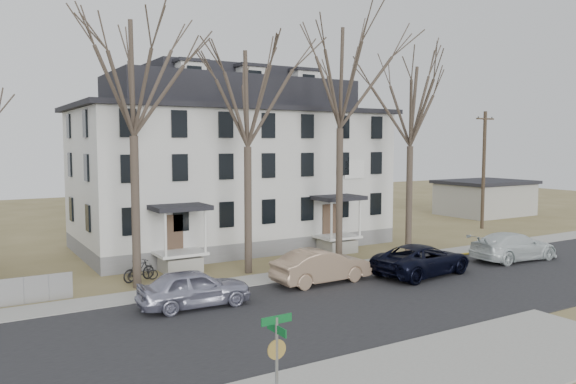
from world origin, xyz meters
TOP-DOWN VIEW (x-y plane):
  - ground at (0.00, 0.00)m, footprint 120.00×120.00m
  - main_road at (0.00, 2.00)m, footprint 120.00×10.00m
  - far_sidewalk at (0.00, 8.00)m, footprint 120.00×2.00m
  - yellow_curb at (5.00, 7.10)m, footprint 14.00×0.25m
  - boarding_house at (-2.00, 17.95)m, footprint 20.80×12.36m
  - distant_building at (26.00, 20.00)m, footprint 8.50×6.50m
  - tree_far_left at (-11.00, 9.80)m, footprint 8.40×8.40m
  - tree_mid_left at (-5.00, 9.80)m, footprint 7.80×7.80m
  - tree_center at (1.00, 9.80)m, footprint 9.00×9.00m
  - tree_mid_right at (6.50, 9.80)m, footprint 7.80×7.80m
  - utility_pole_far at (18.50, 14.00)m, footprint 2.00×0.28m
  - car_silver at (-9.87, 5.24)m, footprint 4.84×2.14m
  - car_tan at (-2.94, 5.89)m, footprint 5.11×1.88m
  - car_navy at (2.56, 4.56)m, footprint 6.10×3.38m
  - car_white at (9.87, 4.49)m, footprint 5.82×2.70m
  - bicycle_left at (-10.42, 10.85)m, footprint 1.56×0.66m
  - bicycle_right at (-10.61, 10.84)m, footprint 1.90×1.10m
  - street_sign at (-12.07, -5.57)m, footprint 0.83×0.83m

SIDE VIEW (x-z plane):
  - ground at x=0.00m, z-range 0.00..0.00m
  - main_road at x=0.00m, z-range -0.02..0.02m
  - far_sidewalk at x=0.00m, z-range -0.04..0.04m
  - yellow_curb at x=5.00m, z-range -0.03..0.03m
  - bicycle_left at x=-10.42m, z-range 0.00..0.80m
  - bicycle_right at x=-10.61m, z-range 0.00..1.10m
  - car_navy at x=2.56m, z-range 0.00..1.61m
  - car_silver at x=-9.87m, z-range 0.00..1.62m
  - car_white at x=9.87m, z-range 0.00..1.65m
  - car_tan at x=-2.94m, z-range 0.00..1.67m
  - distant_building at x=26.00m, z-range 0.00..3.35m
  - street_sign at x=-12.07m, z-range 0.44..3.35m
  - utility_pole_far at x=18.50m, z-range 0.15..9.65m
  - boarding_house at x=-2.00m, z-range -0.65..11.40m
  - tree_mid_left at x=-5.00m, z-range 3.23..15.97m
  - tree_mid_right at x=6.50m, z-range 3.23..15.97m
  - tree_far_left at x=-11.00m, z-range 3.48..17.20m
  - tree_center at x=1.00m, z-range 3.73..18.43m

